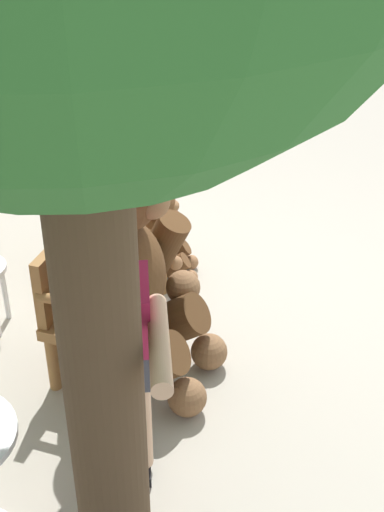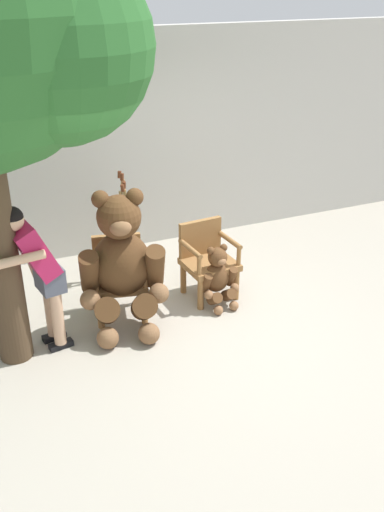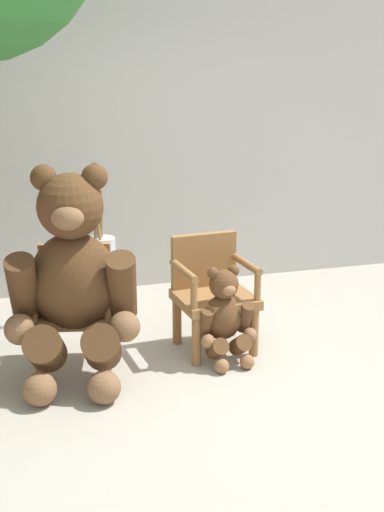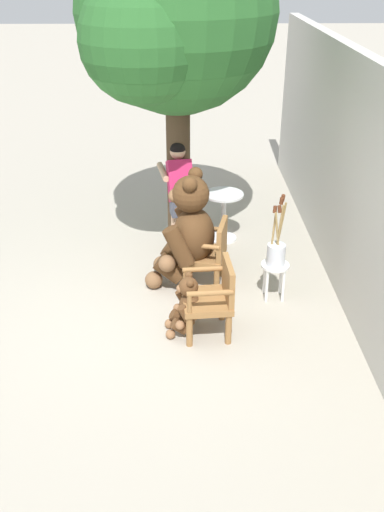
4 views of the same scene
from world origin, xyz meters
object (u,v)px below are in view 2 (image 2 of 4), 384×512
object	(u,v)px
wooden_chair_left	(119,275)
person_visitor	(37,266)
brush_bucket	(126,227)
white_stool	(127,249)
wooden_chair_right	(207,258)
teddy_bear_large	(122,263)
teddy_bear_small	(218,277)

from	to	relation	value
wooden_chair_left	person_visitor	xyz separation A→B (m)	(-0.87, -0.34, 0.45)
brush_bucket	white_stool	bearing A→B (deg)	-8.50
wooden_chair_right	brush_bucket	distance (m)	1.07
teddy_bear_large	brush_bucket	world-z (taller)	teddy_bear_large
wooden_chair_left	brush_bucket	xyz separation A→B (m)	(0.33, 0.79, 0.18)
white_stool	teddy_bear_small	bearing A→B (deg)	-56.22
wooden_chair_left	wooden_chair_right	bearing A→B (deg)	0.07
wooden_chair_left	brush_bucket	size ratio (longest dim) A/B	0.98
teddy_bear_large	person_visitor	world-z (taller)	person_visitor
teddy_bear_small	person_visitor	world-z (taller)	person_visitor
teddy_bear_large	person_visitor	xyz separation A→B (m)	(-0.84, -0.08, 0.18)
teddy_bear_large	white_stool	world-z (taller)	teddy_bear_large
wooden_chair_right	teddy_bear_large	bearing A→B (deg)	-166.32
teddy_bear_large	teddy_bear_small	xyz separation A→B (m)	(1.08, -0.02, -0.38)
teddy_bear_large	brush_bucket	size ratio (longest dim) A/B	1.70
white_stool	teddy_bear_large	bearing A→B (deg)	-109.20
teddy_bear_small	teddy_bear_large	bearing A→B (deg)	178.92
teddy_bear_large	brush_bucket	distance (m)	1.11
person_visitor	white_stool	bearing A→B (deg)	43.24
teddy_bear_small	white_stool	distance (m)	1.28
wooden_chair_right	white_stool	xyz separation A→B (m)	(-0.70, 0.79, -0.11)
wooden_chair_right	brush_bucket	bearing A→B (deg)	131.99
teddy_bear_small	person_visitor	bearing A→B (deg)	-178.11
wooden_chair_left	white_stool	world-z (taller)	wooden_chair_left
person_visitor	white_stool	xyz separation A→B (m)	(1.20, 1.13, -0.56)
wooden_chair_left	wooden_chair_right	xyz separation A→B (m)	(1.04, 0.00, 0.00)
person_visitor	teddy_bear_small	bearing A→B (deg)	1.89
teddy_bear_small	brush_bucket	size ratio (longest dim) A/B	0.82
teddy_bear_large	teddy_bear_small	distance (m)	1.14
wooden_chair_right	teddy_bear_small	distance (m)	0.30
wooden_chair_right	brush_bucket	size ratio (longest dim) A/B	0.98
wooden_chair_left	person_visitor	world-z (taller)	person_visitor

